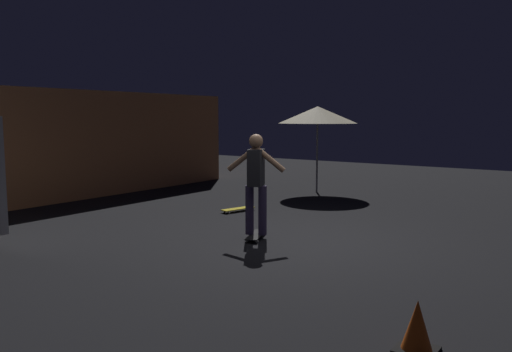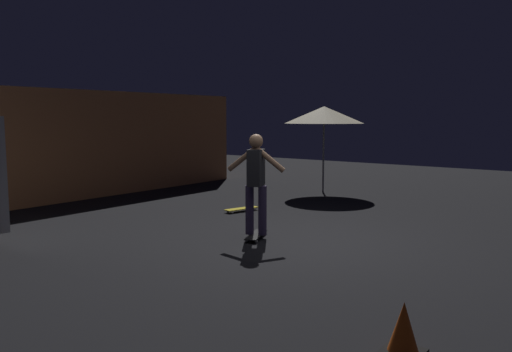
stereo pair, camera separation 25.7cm
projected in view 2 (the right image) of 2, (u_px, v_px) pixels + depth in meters
ground_plane at (298, 242)px, 8.31m from camera, size 28.00×28.00×0.00m
low_building at (66, 142)px, 14.04m from camera, size 9.29×3.70×2.68m
patio_umbrella at (324, 115)px, 13.52m from camera, size 2.10×2.10×2.30m
skateboard_ridden at (256, 235)px, 8.52m from camera, size 0.80×0.48×0.07m
skateboard_spare at (242, 209)px, 10.96m from camera, size 0.81×0.39×0.07m
skater at (256, 177)px, 8.40m from camera, size 0.46×0.94×1.67m
traffic_cone at (404, 330)px, 4.34m from camera, size 0.34×0.34×0.46m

